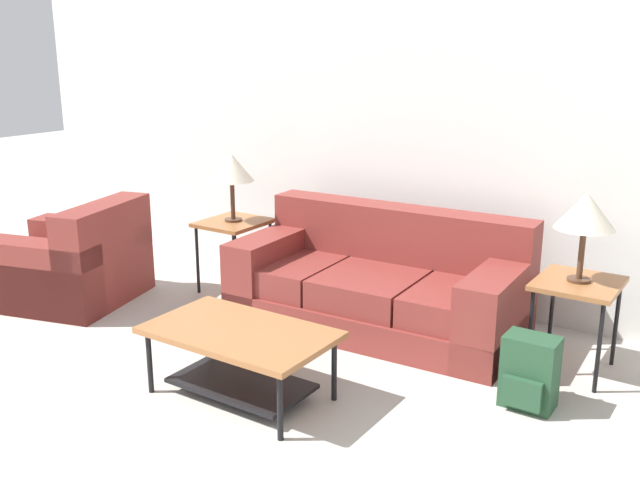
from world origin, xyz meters
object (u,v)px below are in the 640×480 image
object	(u,v)px
couch	(379,286)
armchair	(70,265)
coffee_table	(240,347)
table_lamp_right	(586,212)
side_table_left	(234,228)
side_table_right	(578,291)
backpack	(529,373)
table_lamp_left	(232,168)

from	to	relation	value
couch	armchair	distance (m)	2.46
coffee_table	table_lamp_right	world-z (taller)	table_lamp_right
coffee_table	side_table_left	xyz separation A→B (m)	(-1.23, 1.40, 0.22)
couch	armchair	world-z (taller)	couch
couch	coffee_table	bearing A→B (deg)	-95.34
armchair	side_table_right	size ratio (longest dim) A/B	2.10
backpack	side_table_left	bearing A→B (deg)	167.10
couch	side_table_right	xyz separation A→B (m)	(1.37, 0.01, 0.23)
couch	table_lamp_left	xyz separation A→B (m)	(-1.36, 0.01, 0.72)
side_table_left	coffee_table	bearing A→B (deg)	-48.78
couch	backpack	size ratio (longest dim) A/B	4.97
couch	table_lamp_right	xyz separation A→B (m)	(1.37, 0.01, 0.72)
coffee_table	backpack	distance (m)	1.63
side_table_left	backpack	bearing A→B (deg)	-12.90
couch	armchair	size ratio (longest dim) A/B	1.68
couch	table_lamp_right	distance (m)	1.55
coffee_table	side_table_left	world-z (taller)	side_table_left
armchair	backpack	world-z (taller)	armchair
table_lamp_left	backpack	size ratio (longest dim) A/B	1.31
coffee_table	side_table_left	size ratio (longest dim) A/B	1.81
side_table_left	armchair	bearing A→B (deg)	-136.19
coffee_table	armchair	bearing A→B (deg)	166.72
side_table_left	table_lamp_left	world-z (taller)	table_lamp_left
couch	table_lamp_right	size ratio (longest dim) A/B	3.79
table_lamp_left	armchair	bearing A→B (deg)	-136.19
armchair	backpack	distance (m)	3.59
couch	table_lamp_left	bearing A→B (deg)	179.62
armchair	backpack	bearing A→B (deg)	4.59
couch	backpack	xyz separation A→B (m)	(1.29, -0.60, -0.09)
side_table_left	table_lamp_left	bearing A→B (deg)	-90.00
armchair	side_table_right	bearing A→B (deg)	13.74
table_lamp_right	couch	bearing A→B (deg)	-179.62
side_table_left	table_lamp_right	bearing A→B (deg)	-0.00
couch	side_table_left	world-z (taller)	couch
table_lamp_left	table_lamp_right	xyz separation A→B (m)	(2.73, 0.00, 0.00)
armchair	table_lamp_right	xyz separation A→B (m)	(3.66, 0.89, 0.73)
couch	coffee_table	distance (m)	1.40
side_table_left	table_lamp_left	size ratio (longest dim) A/B	1.07
couch	side_table_right	distance (m)	1.38
coffee_table	table_lamp_right	size ratio (longest dim) A/B	1.94
armchair	coffee_table	distance (m)	2.22
table_lamp_left	table_lamp_right	world-z (taller)	same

